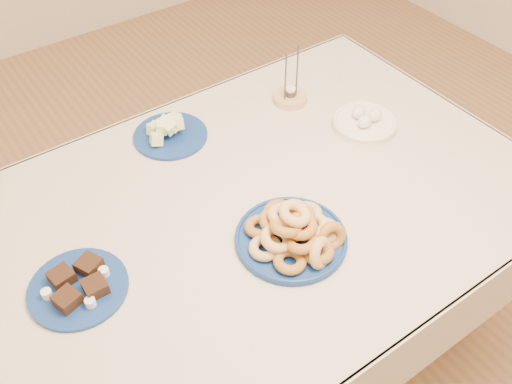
# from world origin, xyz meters

# --- Properties ---
(ground) EXTENTS (5.00, 5.00, 0.00)m
(ground) POSITION_xyz_m (0.00, 0.00, 0.00)
(ground) COLOR #956C46
(ground) RESTS_ON ground
(dining_table) EXTENTS (1.71, 1.11, 0.75)m
(dining_table) POSITION_xyz_m (0.00, 0.00, 0.64)
(dining_table) COLOR brown
(dining_table) RESTS_ON ground
(donut_platter) EXTENTS (0.36, 0.36, 0.13)m
(donut_platter) POSITION_xyz_m (0.03, -0.18, 0.79)
(donut_platter) COLOR navy
(donut_platter) RESTS_ON dining_table
(melon_plate) EXTENTS (0.25, 0.25, 0.08)m
(melon_plate) POSITION_xyz_m (-0.02, 0.39, 0.77)
(melon_plate) COLOR navy
(melon_plate) RESTS_ON dining_table
(brownie_plate) EXTENTS (0.26, 0.26, 0.04)m
(brownie_plate) POSITION_xyz_m (-0.49, 0.01, 0.76)
(brownie_plate) COLOR navy
(brownie_plate) RESTS_ON dining_table
(candle_holder) EXTENTS (0.15, 0.15, 0.19)m
(candle_holder) POSITION_xyz_m (0.41, 0.32, 0.77)
(candle_holder) COLOR tan
(candle_holder) RESTS_ON dining_table
(egg_bowl) EXTENTS (0.26, 0.26, 0.07)m
(egg_bowl) POSITION_xyz_m (0.51, 0.07, 0.77)
(egg_bowl) COLOR white
(egg_bowl) RESTS_ON dining_table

